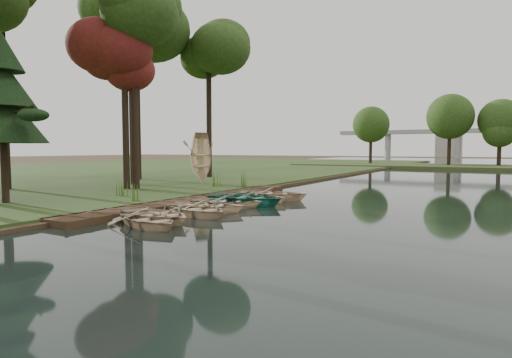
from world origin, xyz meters
The scene contains 25 objects.
ground centered at (0.00, 0.00, 0.00)m, with size 300.00×300.00×0.00m, color #3D2F1D.
boardwalk centered at (-1.60, 0.00, 0.15)m, with size 1.60×16.00×0.30m, color #372415.
peninsula centered at (8.00, 50.00, 0.23)m, with size 50.00×14.00×0.45m, color #39471F.
far_trees centered at (4.67, 50.00, 6.43)m, with size 45.60×5.60×8.80m.
bridge centered at (12.31, 120.00, 7.08)m, with size 95.90×4.00×8.60m.
building_b centered at (-5.00, 145.00, 6.00)m, with size 8.00×8.00×12.00m, color #A5A5A0.
rowboat_0 centered at (1.16, -6.21, 0.37)m, with size 2.20×3.08×0.64m, color beige.
rowboat_1 centered at (0.71, -5.36, 0.39)m, with size 2.36×3.30×0.68m, color beige.
rowboat_2 centered at (1.12, -3.47, 0.39)m, with size 2.32×3.25×0.67m, color beige.
rowboat_3 centered at (0.84, -2.47, 0.39)m, with size 2.33×3.27×0.68m, color beige.
rowboat_4 centered at (0.72, -0.76, 0.39)m, with size 2.34×3.28×0.68m, color beige.
rowboat_5 centered at (0.96, 0.46, 0.45)m, with size 2.75×3.85×0.80m, color #318973.
rowboat_6 centered at (0.96, 1.54, 0.39)m, with size 2.32×3.26×0.67m, color beige.
rowboat_7 centered at (1.17, 2.85, 0.44)m, with size 2.67×3.74×0.77m, color beige.
stored_rowboat centered at (-6.75, 7.02, 0.67)m, with size 2.57×3.60×0.75m, color beige.
tree_2 centered at (-8.29, 1.61, 8.03)m, with size 3.76×3.76×9.43m.
tree_3 centered at (-10.44, 4.27, 11.90)m, with size 4.61×4.61×13.74m.
tree_4 centered at (-7.92, 2.02, 10.62)m, with size 4.76×4.76×12.46m.
tree_5 centered at (-13.91, 8.10, 13.26)m, with size 5.98×5.98×15.61m.
tree_6 centered at (-10.55, 13.20, 10.90)m, with size 4.90×4.90×12.80m.
pine_tree centered at (-7.90, -6.00, 5.06)m, with size 3.80×3.80×7.82m.
reeds_0 centered at (-3.28, -2.52, 0.79)m, with size 0.60×0.60×0.97m, color #3F661E.
reeds_1 centered at (-5.46, -1.44, 0.75)m, with size 0.60×0.60×0.90m, color #3F661E.
reeds_2 centered at (-2.83, 6.27, 0.83)m, with size 0.60×0.60×1.06m, color #3F661E.
reeds_3 centered at (-4.33, 5.64, 0.79)m, with size 0.60×0.60×0.97m, color #3F661E.
Camera 1 is at (11.72, -17.01, 2.73)m, focal length 30.00 mm.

